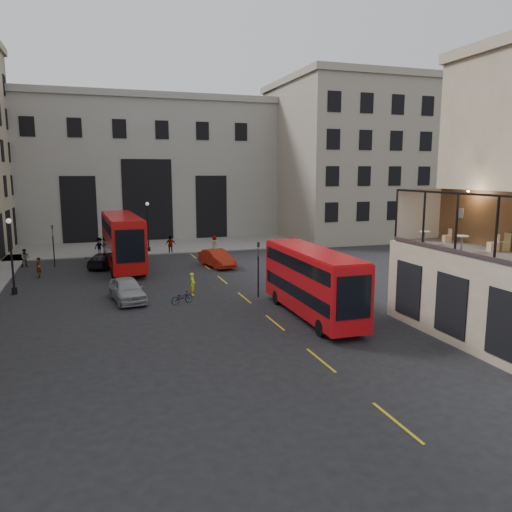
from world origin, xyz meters
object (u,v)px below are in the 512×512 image
object	(u,v)px
street_lamp_a	(12,261)
pedestrian_d	(214,244)
bus_far	(122,239)
pedestrian_b	(100,246)
pedestrian_c	(171,245)
cyclist	(193,284)
pedestrian_e	(38,268)
car_c	(104,260)
bicycle	(182,297)
street_lamp_b	(148,230)
bus_near	(312,279)
car_a	(127,290)
cafe_chair_d	(447,238)
cafe_table_far	(424,236)
car_b	(217,258)
pedestrian_a	(25,258)
cafe_chair_b	(493,246)
cafe_table_mid	(462,241)
traffic_light_near	(258,262)
cafe_chair_c	(504,246)
traffic_light_far	(53,240)

from	to	relation	value
street_lamp_a	pedestrian_d	world-z (taller)	street_lamp_a
bus_far	pedestrian_b	distance (m)	8.63
pedestrian_c	cyclist	bearing A→B (deg)	90.26
pedestrian_b	pedestrian_e	world-z (taller)	pedestrian_b
car_c	bicycle	bearing A→B (deg)	130.57
street_lamp_b	pedestrian_d	bearing A→B (deg)	-14.27
street_lamp_a	bus_near	world-z (taller)	street_lamp_a
car_a	cafe_chair_d	size ratio (longest dim) A/B	6.07
pedestrian_e	cafe_chair_d	distance (m)	30.95
cafe_table_far	pedestrian_b	bearing A→B (deg)	118.08
car_b	pedestrian_a	xyz separation A→B (m)	(-16.40, 5.38, 0.04)
pedestrian_d	cafe_chair_b	xyz separation A→B (m)	(6.31, -32.50, 4.01)
pedestrian_b	cafe_table_mid	distance (m)	37.71
street_lamp_a	pedestrian_c	world-z (taller)	street_lamp_a
car_c	street_lamp_b	bearing A→B (deg)	-98.42
traffic_light_near	street_lamp_a	bearing A→B (deg)	159.44
cafe_table_far	cafe_table_mid	bearing A→B (deg)	-88.02
cyclist	cafe_table_mid	bearing A→B (deg)	-131.79
cafe_chair_b	street_lamp_a	bearing A→B (deg)	142.89
car_a	cyclist	distance (m)	4.43
bus_far	bicycle	bearing A→B (deg)	-78.26
street_lamp_a	bus_near	distance (m)	20.92
car_b	cafe_table_far	size ratio (longest dim) A/B	6.68
cafe_chair_c	bus_near	bearing A→B (deg)	136.35
pedestrian_c	cafe_table_mid	xyz separation A→B (m)	(9.47, -32.08, 4.19)
car_c	pedestrian_a	world-z (taller)	pedestrian_a
car_b	pedestrian_e	distance (m)	14.82
bus_far	pedestrian_b	size ratio (longest dim) A/B	6.73
cafe_chair_d	bus_far	bearing A→B (deg)	125.86
car_a	bicycle	size ratio (longest dim) A/B	3.04
cafe_table_far	cafe_chair_b	xyz separation A→B (m)	(1.63, -3.18, -0.21)
street_lamp_a	pedestrian_a	bearing A→B (deg)	92.60
street_lamp_a	car_c	xyz separation A→B (m)	(6.27, 8.40, -1.74)
cafe_chair_b	car_c	bearing A→B (deg)	123.79
car_b	pedestrian_a	world-z (taller)	pedestrian_a
pedestrian_b	pedestrian_c	xyz separation A→B (m)	(7.09, -1.53, 0.06)
pedestrian_a	cafe_chair_d	distance (m)	35.81
car_c	pedestrian_a	distance (m)	7.21
bus_near	car_b	world-z (taller)	bus_near
bus_near	cyclist	bearing A→B (deg)	127.99
street_lamp_b	cafe_chair_d	world-z (taller)	cafe_chair_d
car_a	pedestrian_b	distance (m)	20.30
bus_near	pedestrian_e	size ratio (longest dim) A/B	6.09
cyclist	pedestrian_b	size ratio (longest dim) A/B	0.90
traffic_light_far	cyclist	bearing A→B (deg)	-55.33
pedestrian_b	pedestrian_d	xyz separation A→B (m)	(11.79, -1.55, -0.03)
bus_near	bus_far	bearing A→B (deg)	116.80
pedestrian_b	traffic_light_far	bearing A→B (deg)	-155.03
traffic_light_far	car_a	xyz separation A→B (m)	(5.39, -14.42, -1.64)
traffic_light_far	cafe_table_mid	distance (m)	34.66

